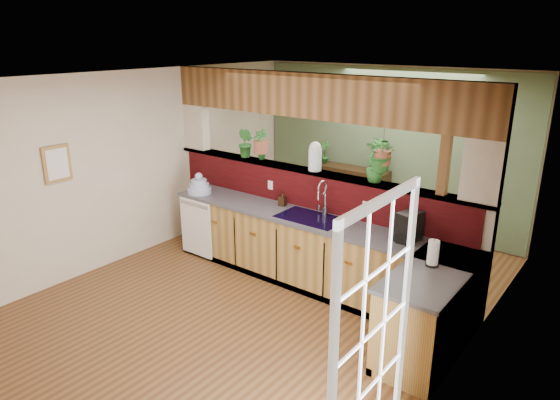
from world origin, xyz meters
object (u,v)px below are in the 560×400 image
Objects in this scene: dish_stack at (199,187)px; glass_jar at (315,156)px; paper_towel at (433,254)px; soap_dispenser at (282,199)px; shelving_console at (348,193)px; faucet at (323,197)px; coffee_maker at (409,228)px.

dish_stack is 1.79m from glass_jar.
dish_stack is 3.52m from paper_towel.
shelving_console is (-0.22, 2.12, -0.50)m from soap_dispenser.
dish_stack is 2.66m from shelving_console.
paper_towel is at bearing -21.86° from glass_jar.
faucet is 2.37m from shelving_console.
glass_jar is (-1.45, 0.33, 0.53)m from coffee_maker.
paper_towel is 3.66m from shelving_console.
dish_stack is at bearing 175.72° from paper_towel.
soap_dispenser is at bearing -168.67° from coffee_maker.
paper_towel is 0.21× the size of shelving_console.
soap_dispenser is 2.31m from paper_towel.
faucet is at bearing 8.30° from dish_stack.
faucet is at bearing -0.31° from soap_dispenser.
soap_dispenser is at bearing 166.40° from paper_towel.
glass_jar is (-1.89, 0.76, 0.55)m from paper_towel.
shelving_console is (-0.85, 2.12, -0.65)m from faucet.
shelving_console is (1.05, 2.40, -0.49)m from dish_stack.
coffee_maker is 1.18× the size of paper_towel.
dish_stack is 1.22× the size of paper_towel.
faucet reaches higher than paper_towel.
faucet is 1.92m from dish_stack.
glass_jar reaches higher than paper_towel.
paper_towel is (0.44, -0.43, -0.02)m from coffee_maker.
dish_stack reaches higher than shelving_console.
coffee_maker reaches higher than dish_stack.
dish_stack reaches higher than soap_dispenser.
paper_towel is at bearing -18.47° from faucet.
soap_dispenser reaches higher than shelving_console.
faucet is 0.34× the size of shelving_console.
faucet is 1.41× the size of coffee_maker.
shelving_console is at bearing 147.08° from coffee_maker.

